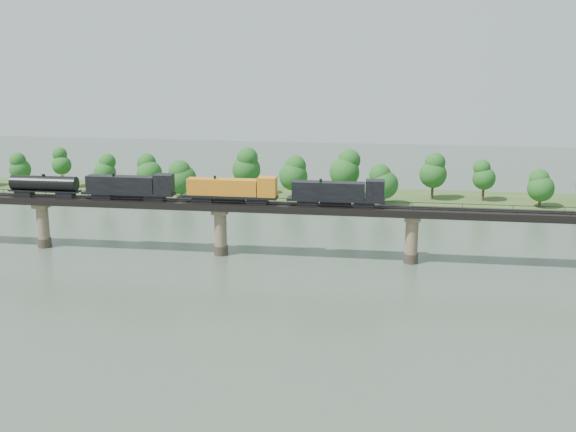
# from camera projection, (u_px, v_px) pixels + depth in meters

# --- Properties ---
(ground) EXTENTS (400.00, 400.00, 0.00)m
(ground) POSITION_uv_depth(u_px,v_px,m) (181.00, 305.00, 125.30)
(ground) COLOR #3A4A3B
(ground) RESTS_ON ground
(far_bank) EXTENTS (300.00, 24.00, 1.60)m
(far_bank) POSITION_uv_depth(u_px,v_px,m) (266.00, 196.00, 206.73)
(far_bank) COLOR #334D1F
(far_bank) RESTS_ON ground
(bridge) EXTENTS (236.00, 30.00, 11.50)m
(bridge) POSITION_uv_depth(u_px,v_px,m) (221.00, 230.00, 152.79)
(bridge) COLOR #473A2D
(bridge) RESTS_ON ground
(bridge_superstructure) EXTENTS (220.00, 4.90, 0.75)m
(bridge_superstructure) POSITION_uv_depth(u_px,v_px,m) (220.00, 201.00, 151.26)
(bridge_superstructure) COLOR black
(bridge_superstructure) RESTS_ON bridge
(far_treeline) EXTENTS (289.06, 17.54, 13.60)m
(far_treeline) POSITION_uv_depth(u_px,v_px,m) (234.00, 171.00, 201.63)
(far_treeline) COLOR #382619
(far_treeline) RESTS_ON far_bank
(freight_train) EXTENTS (81.28, 3.17, 5.59)m
(freight_train) POSITION_uv_depth(u_px,v_px,m) (196.00, 189.00, 151.38)
(freight_train) COLOR black
(freight_train) RESTS_ON bridge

